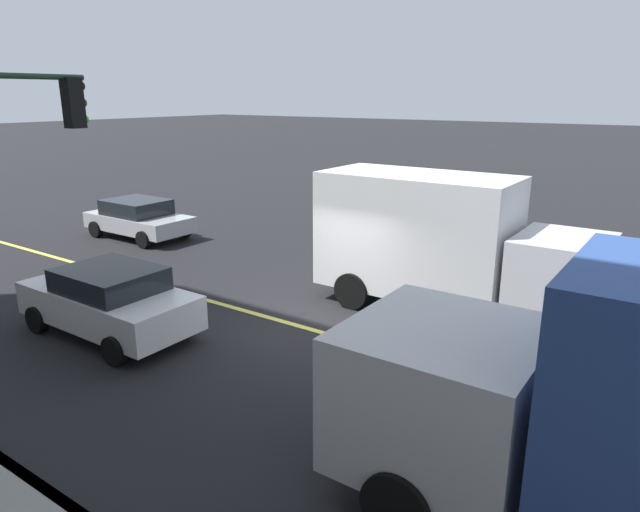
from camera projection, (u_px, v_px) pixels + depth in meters
name	position (u px, v px, depth m)	size (l,w,h in m)	color
ground	(307.00, 329.00, 12.63)	(200.00, 200.00, 0.00)	black
curb_edge	(28.00, 481.00, 7.55)	(80.00, 0.16, 0.15)	slate
lane_stripe_center	(307.00, 328.00, 12.63)	(80.00, 0.16, 0.01)	#D8CC4C
car_silver	(139.00, 218.00, 20.51)	(4.08, 2.04, 1.39)	#A8AAB2
car_white	(109.00, 300.00, 12.17)	(4.17, 1.99, 1.51)	silver
truck_white	(443.00, 243.00, 13.23)	(6.54, 2.39, 3.27)	silver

